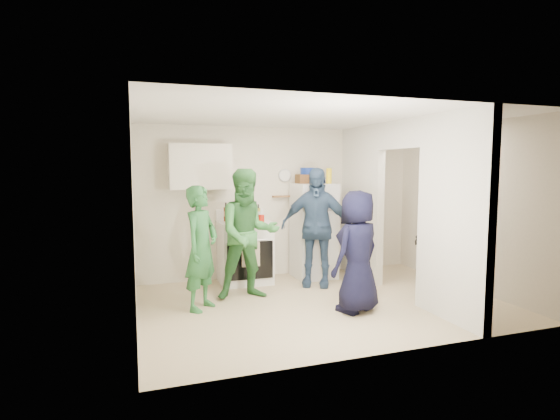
# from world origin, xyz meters

# --- Properties ---
(floor) EXTENTS (4.80, 4.80, 0.00)m
(floor) POSITION_xyz_m (0.00, 0.00, 0.00)
(floor) COLOR #C2AE89
(floor) RESTS_ON ground
(wall_back) EXTENTS (4.80, 0.00, 4.80)m
(wall_back) POSITION_xyz_m (0.00, 1.70, 1.25)
(wall_back) COLOR silver
(wall_back) RESTS_ON floor
(wall_front) EXTENTS (4.80, 0.00, 4.80)m
(wall_front) POSITION_xyz_m (0.00, -1.70, 1.25)
(wall_front) COLOR silver
(wall_front) RESTS_ON floor
(wall_left) EXTENTS (0.00, 3.40, 3.40)m
(wall_left) POSITION_xyz_m (-2.40, 0.00, 1.25)
(wall_left) COLOR silver
(wall_left) RESTS_ON floor
(wall_right) EXTENTS (0.00, 3.40, 3.40)m
(wall_right) POSITION_xyz_m (2.40, 0.00, 1.25)
(wall_right) COLOR silver
(wall_right) RESTS_ON floor
(ceiling) EXTENTS (4.80, 4.80, 0.00)m
(ceiling) POSITION_xyz_m (0.00, 0.00, 2.50)
(ceiling) COLOR white
(ceiling) RESTS_ON wall_back
(partition_pier_back) EXTENTS (0.12, 1.20, 2.50)m
(partition_pier_back) POSITION_xyz_m (1.20, 1.10, 1.25)
(partition_pier_back) COLOR silver
(partition_pier_back) RESTS_ON floor
(partition_pier_front) EXTENTS (0.12, 1.20, 2.50)m
(partition_pier_front) POSITION_xyz_m (1.20, -1.10, 1.25)
(partition_pier_front) COLOR silver
(partition_pier_front) RESTS_ON floor
(partition_header) EXTENTS (0.12, 1.00, 0.40)m
(partition_header) POSITION_xyz_m (1.20, 0.00, 2.30)
(partition_header) COLOR silver
(partition_header) RESTS_ON partition_pier_back
(stove) EXTENTS (0.83, 0.69, 0.98)m
(stove) POSITION_xyz_m (-0.73, 1.37, 0.49)
(stove) COLOR white
(stove) RESTS_ON floor
(upper_cabinet) EXTENTS (0.95, 0.34, 0.70)m
(upper_cabinet) POSITION_xyz_m (-1.40, 1.52, 1.85)
(upper_cabinet) COLOR silver
(upper_cabinet) RESTS_ON wall_back
(fridge) EXTENTS (0.65, 0.63, 1.57)m
(fridge) POSITION_xyz_m (0.45, 1.34, 0.79)
(fridge) COLOR silver
(fridge) RESTS_ON floor
(wicker_basket) EXTENTS (0.35, 0.25, 0.15)m
(wicker_basket) POSITION_xyz_m (0.35, 1.39, 1.65)
(wicker_basket) COLOR brown
(wicker_basket) RESTS_ON fridge
(blue_bowl) EXTENTS (0.24, 0.24, 0.11)m
(blue_bowl) POSITION_xyz_m (0.35, 1.39, 1.78)
(blue_bowl) COLOR navy
(blue_bowl) RESTS_ON wicker_basket
(yellow_cup_stack_top) EXTENTS (0.09, 0.09, 0.25)m
(yellow_cup_stack_top) POSITION_xyz_m (0.67, 1.24, 1.70)
(yellow_cup_stack_top) COLOR yellow
(yellow_cup_stack_top) RESTS_ON fridge
(wall_clock) EXTENTS (0.22, 0.02, 0.22)m
(wall_clock) POSITION_xyz_m (0.05, 1.68, 1.70)
(wall_clock) COLOR white
(wall_clock) RESTS_ON wall_back
(spice_shelf) EXTENTS (0.35, 0.08, 0.03)m
(spice_shelf) POSITION_xyz_m (0.00, 1.65, 1.35)
(spice_shelf) COLOR olive
(spice_shelf) RESTS_ON wall_back
(nook_window) EXTENTS (0.03, 0.70, 0.80)m
(nook_window) POSITION_xyz_m (2.38, 0.20, 1.65)
(nook_window) COLOR black
(nook_window) RESTS_ON wall_right
(nook_window_frame) EXTENTS (0.04, 0.76, 0.86)m
(nook_window_frame) POSITION_xyz_m (2.36, 0.20, 1.65)
(nook_window_frame) COLOR white
(nook_window_frame) RESTS_ON wall_right
(nook_valance) EXTENTS (0.04, 0.82, 0.18)m
(nook_valance) POSITION_xyz_m (2.34, 0.20, 2.00)
(nook_valance) COLOR white
(nook_valance) RESTS_ON wall_right
(yellow_cup_stack_stove) EXTENTS (0.09, 0.09, 0.25)m
(yellow_cup_stack_stove) POSITION_xyz_m (-0.85, 1.15, 1.11)
(yellow_cup_stack_stove) COLOR yellow
(yellow_cup_stack_stove) RESTS_ON stove
(red_cup) EXTENTS (0.09, 0.09, 0.12)m
(red_cup) POSITION_xyz_m (-0.51, 1.17, 1.04)
(red_cup) COLOR #B4190C
(red_cup) RESTS_ON stove
(person_green_left) EXTENTS (0.67, 0.70, 1.61)m
(person_green_left) POSITION_xyz_m (-1.58, 0.27, 0.81)
(person_green_left) COLOR #2A6A30
(person_green_left) RESTS_ON floor
(person_green_center) EXTENTS (0.91, 0.72, 1.82)m
(person_green_center) POSITION_xyz_m (-0.89, 0.55, 0.91)
(person_green_center) COLOR #3D843A
(person_green_center) RESTS_ON floor
(person_denim) EXTENTS (1.16, 0.92, 1.84)m
(person_denim) POSITION_xyz_m (0.27, 0.85, 0.92)
(person_denim) COLOR #334A70
(person_denim) RESTS_ON floor
(person_navy) EXTENTS (0.90, 0.77, 1.56)m
(person_navy) POSITION_xyz_m (0.28, -0.46, 0.78)
(person_navy) COLOR black
(person_navy) RESTS_ON floor
(person_nook) EXTENTS (0.73, 1.15, 1.69)m
(person_nook) POSITION_xyz_m (2.10, 0.29, 0.85)
(person_nook) COLOR black
(person_nook) RESTS_ON floor
(bottle_a) EXTENTS (0.07, 0.07, 0.30)m
(bottle_a) POSITION_xyz_m (-1.00, 1.50, 1.13)
(bottle_a) COLOR maroon
(bottle_a) RESTS_ON stove
(bottle_b) EXTENTS (0.06, 0.06, 0.27)m
(bottle_b) POSITION_xyz_m (-0.92, 1.29, 1.12)
(bottle_b) COLOR #164420
(bottle_b) RESTS_ON stove
(bottle_c) EXTENTS (0.07, 0.07, 0.24)m
(bottle_c) POSITION_xyz_m (-0.80, 1.50, 1.11)
(bottle_c) COLOR #A1A6AF
(bottle_c) RESTS_ON stove
(bottle_d) EXTENTS (0.06, 0.06, 0.31)m
(bottle_d) POSITION_xyz_m (-0.71, 1.32, 1.14)
(bottle_d) COLOR brown
(bottle_d) RESTS_ON stove
(bottle_e) EXTENTS (0.06, 0.06, 0.32)m
(bottle_e) POSITION_xyz_m (-0.64, 1.54, 1.14)
(bottle_e) COLOR #9396A3
(bottle_e) RESTS_ON stove
(bottle_f) EXTENTS (0.06, 0.06, 0.32)m
(bottle_f) POSITION_xyz_m (-0.57, 1.37, 1.14)
(bottle_f) COLOR #12331F
(bottle_f) RESTS_ON stove
(bottle_g) EXTENTS (0.07, 0.07, 0.26)m
(bottle_g) POSITION_xyz_m (-0.46, 1.51, 1.11)
(bottle_g) COLOR #A6A036
(bottle_g) RESTS_ON stove
(bottle_h) EXTENTS (0.07, 0.07, 0.26)m
(bottle_h) POSITION_xyz_m (-1.03, 1.26, 1.11)
(bottle_h) COLOR #A3A7AE
(bottle_h) RESTS_ON stove
(bottle_i) EXTENTS (0.08, 0.08, 0.25)m
(bottle_i) POSITION_xyz_m (-0.70, 1.47, 1.11)
(bottle_i) COLOR #542E0E
(bottle_i) RESTS_ON stove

